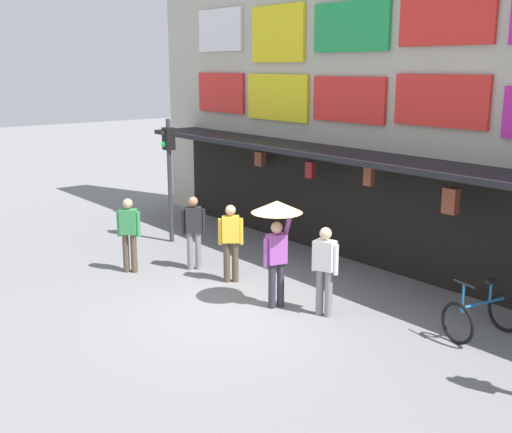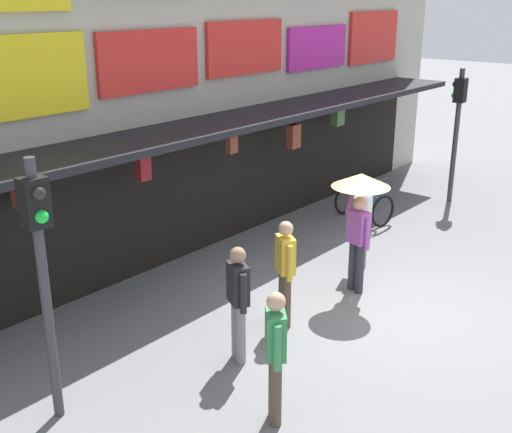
{
  "view_description": "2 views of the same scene",
  "coord_description": "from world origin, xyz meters",
  "px_view_note": "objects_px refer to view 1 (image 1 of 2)",
  "views": [
    {
      "loc": [
        8.79,
        -6.9,
        4.51
      ],
      "look_at": [
        -1.46,
        1.44,
        1.35
      ],
      "focal_mm": 44.46,
      "sensor_mm": 36.0,
      "label": 1
    },
    {
      "loc": [
        -8.53,
        -4.52,
        4.81
      ],
      "look_at": [
        -1.47,
        1.42,
        1.6
      ],
      "focal_mm": 44.97,
      "sensor_mm": 36.0,
      "label": 2
    }
  ],
  "objects_px": {
    "traffic_light_near": "(169,161)",
    "bicycle_parked": "(481,315)",
    "pedestrian_in_blue": "(325,264)",
    "pedestrian_in_red": "(129,231)",
    "pedestrian_in_black": "(231,239)",
    "pedestrian_with_umbrella": "(277,224)",
    "pedestrian_in_yellow": "(194,229)"
  },
  "relations": [
    {
      "from": "bicycle_parked",
      "to": "pedestrian_in_black",
      "type": "distance_m",
      "value": 5.22
    },
    {
      "from": "traffic_light_near",
      "to": "bicycle_parked",
      "type": "distance_m",
      "value": 8.71
    },
    {
      "from": "pedestrian_in_red",
      "to": "traffic_light_near",
      "type": "bearing_deg",
      "value": 127.91
    },
    {
      "from": "bicycle_parked",
      "to": "pedestrian_in_blue",
      "type": "distance_m",
      "value": 2.79
    },
    {
      "from": "traffic_light_near",
      "to": "pedestrian_in_yellow",
      "type": "xyz_separation_m",
      "value": [
        2.33,
        -0.83,
        -1.19
      ]
    },
    {
      "from": "pedestrian_with_umbrella",
      "to": "pedestrian_in_blue",
      "type": "height_order",
      "value": "pedestrian_with_umbrella"
    },
    {
      "from": "traffic_light_near",
      "to": "pedestrian_in_black",
      "type": "height_order",
      "value": "traffic_light_near"
    },
    {
      "from": "pedestrian_with_umbrella",
      "to": "pedestrian_in_red",
      "type": "height_order",
      "value": "pedestrian_with_umbrella"
    },
    {
      "from": "pedestrian_in_yellow",
      "to": "pedestrian_in_red",
      "type": "bearing_deg",
      "value": -120.97
    },
    {
      "from": "pedestrian_in_black",
      "to": "traffic_light_near",
      "type": "bearing_deg",
      "value": 168.86
    },
    {
      "from": "traffic_light_near",
      "to": "bicycle_parked",
      "type": "height_order",
      "value": "traffic_light_near"
    },
    {
      "from": "pedestrian_in_blue",
      "to": "traffic_light_near",
      "type": "bearing_deg",
      "value": 175.58
    },
    {
      "from": "bicycle_parked",
      "to": "pedestrian_with_umbrella",
      "type": "bearing_deg",
      "value": -151.07
    },
    {
      "from": "bicycle_parked",
      "to": "pedestrian_in_blue",
      "type": "height_order",
      "value": "pedestrian_in_blue"
    },
    {
      "from": "pedestrian_in_black",
      "to": "pedestrian_in_blue",
      "type": "height_order",
      "value": "same"
    },
    {
      "from": "pedestrian_in_red",
      "to": "pedestrian_in_yellow",
      "type": "distance_m",
      "value": 1.43
    },
    {
      "from": "pedestrian_in_black",
      "to": "pedestrian_with_umbrella",
      "type": "relative_size",
      "value": 0.81
    },
    {
      "from": "pedestrian_in_black",
      "to": "pedestrian_in_blue",
      "type": "xyz_separation_m",
      "value": [
        2.58,
        0.22,
        0.04
      ]
    },
    {
      "from": "pedestrian_in_blue",
      "to": "pedestrian_in_red",
      "type": "xyz_separation_m",
      "value": [
        -4.52,
        -1.58,
        -0.04
      ]
    },
    {
      "from": "pedestrian_with_umbrella",
      "to": "pedestrian_in_red",
      "type": "distance_m",
      "value": 3.89
    },
    {
      "from": "pedestrian_in_black",
      "to": "pedestrian_in_yellow",
      "type": "xyz_separation_m",
      "value": [
        -1.21,
        -0.13,
        0.0
      ]
    },
    {
      "from": "pedestrian_in_black",
      "to": "pedestrian_with_umbrella",
      "type": "bearing_deg",
      "value": -6.97
    },
    {
      "from": "pedestrian_in_black",
      "to": "pedestrian_in_yellow",
      "type": "relative_size",
      "value": 1.0
    },
    {
      "from": "bicycle_parked",
      "to": "traffic_light_near",
      "type": "bearing_deg",
      "value": -174.07
    },
    {
      "from": "pedestrian_in_black",
      "to": "pedestrian_in_yellow",
      "type": "distance_m",
      "value": 1.22
    },
    {
      "from": "bicycle_parked",
      "to": "pedestrian_in_red",
      "type": "bearing_deg",
      "value": -156.95
    },
    {
      "from": "traffic_light_near",
      "to": "bicycle_parked",
      "type": "xyz_separation_m",
      "value": [
        8.49,
        0.88,
        -1.75
      ]
    },
    {
      "from": "pedestrian_in_blue",
      "to": "bicycle_parked",
      "type": "bearing_deg",
      "value": 29.7
    },
    {
      "from": "traffic_light_near",
      "to": "pedestrian_with_umbrella",
      "type": "height_order",
      "value": "traffic_light_near"
    },
    {
      "from": "pedestrian_in_red",
      "to": "pedestrian_in_blue",
      "type": "bearing_deg",
      "value": 19.26
    },
    {
      "from": "pedestrian_in_red",
      "to": "pedestrian_in_black",
      "type": "bearing_deg",
      "value": 34.89
    },
    {
      "from": "traffic_light_near",
      "to": "pedestrian_in_blue",
      "type": "xyz_separation_m",
      "value": [
        6.11,
        -0.47,
        -1.16
      ]
    }
  ]
}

